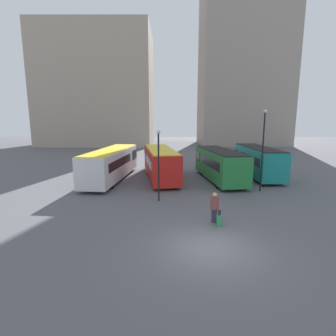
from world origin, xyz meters
The scene contains 11 objects.
ground_plane centered at (0.00, 0.00, 0.00)m, with size 160.00×160.00×0.00m, color #56565B.
building_block_left centered at (-18.27, 52.78, 12.97)m, with size 24.93×17.41×25.95m.
building_block_right centered at (15.68, 52.78, 21.41)m, with size 19.74×14.03×42.83m.
bus_0 centered at (-7.47, 14.25, 1.64)m, with size 3.68×11.38×3.00m.
bus_1 centered at (-2.68, 14.68, 1.63)m, with size 4.01×10.19×3.01m.
bus_2 centered at (3.09, 13.87, 1.62)m, with size 3.76×9.37×2.99m.
bus_3 centered at (7.48, 15.85, 1.65)m, with size 2.60×9.35×3.05m.
traveler centered at (0.74, 3.06, 1.07)m, with size 0.52×0.52×1.80m.
suitcase centered at (0.93, 2.58, 0.34)m, with size 0.31×0.37×0.98m.
lamp_post_0 centered at (-2.59, 7.22, 3.06)m, with size 0.28×0.28×5.13m.
lamp_post_1 centered at (5.81, 10.01, 3.84)m, with size 0.28×0.28×6.65m.
Camera 1 is at (-1.91, -11.22, 5.85)m, focal length 28.00 mm.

